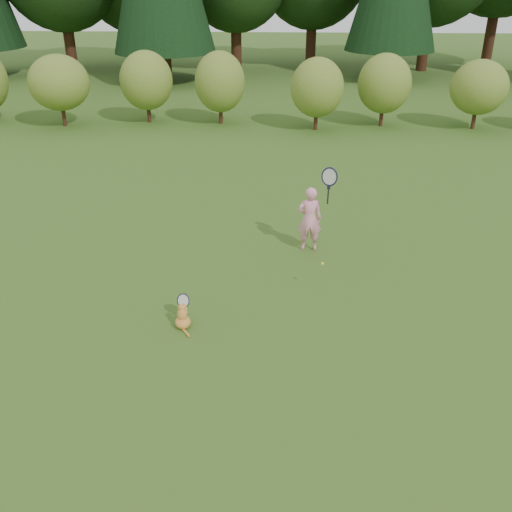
# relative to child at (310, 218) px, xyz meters

# --- Properties ---
(ground) EXTENTS (100.00, 100.00, 0.00)m
(ground) POSITION_rel_child_xyz_m (-1.19, -2.57, -0.70)
(ground) COLOR #2A5317
(ground) RESTS_ON ground
(shrub_row) EXTENTS (28.00, 3.00, 2.80)m
(shrub_row) POSITION_rel_child_xyz_m (-1.19, 10.43, 0.70)
(shrub_row) COLOR olive
(shrub_row) RESTS_ON ground
(child) EXTENTS (0.75, 0.43, 2.01)m
(child) POSITION_rel_child_xyz_m (0.00, 0.00, 0.00)
(child) COLOR pink
(child) RESTS_ON ground
(cat) EXTENTS (0.34, 0.63, 0.57)m
(cat) POSITION_rel_child_xyz_m (-2.10, -2.97, -0.49)
(cat) COLOR orange
(cat) RESTS_ON ground
(tennis_ball) EXTENTS (0.06, 0.06, 0.06)m
(tennis_ball) POSITION_rel_child_xyz_m (0.17, -1.74, -0.14)
(tennis_ball) COLOR yellow
(tennis_ball) RESTS_ON ground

